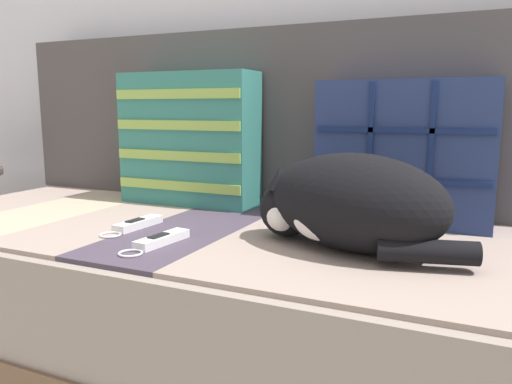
# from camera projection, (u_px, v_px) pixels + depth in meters

# --- Properties ---
(couch) EXTENTS (1.71, 0.82, 0.42)m
(couch) POSITION_uv_depth(u_px,v_px,m) (207.00, 302.00, 1.29)
(couch) COLOR brown
(couch) RESTS_ON ground_plane
(sofa_backrest) EXTENTS (1.67, 0.14, 0.51)m
(sofa_backrest) POSITION_uv_depth(u_px,v_px,m) (261.00, 117.00, 1.51)
(sofa_backrest) COLOR #474242
(sofa_backrest) RESTS_ON couch
(throw_pillow_quilted) EXTENTS (0.42, 0.14, 0.35)m
(throw_pillow_quilted) POSITION_uv_depth(u_px,v_px,m) (404.00, 153.00, 1.21)
(throw_pillow_quilted) COLOR navy
(throw_pillow_quilted) RESTS_ON couch
(throw_pillow_striped) EXTENTS (0.41, 0.14, 0.38)m
(throw_pillow_striped) POSITION_uv_depth(u_px,v_px,m) (189.00, 139.00, 1.46)
(throw_pillow_striped) COLOR #337A70
(throw_pillow_striped) RESTS_ON couch
(sleeping_cat) EXTENTS (0.45, 0.29, 0.20)m
(sleeping_cat) POSITION_uv_depth(u_px,v_px,m) (345.00, 204.00, 1.00)
(sleeping_cat) COLOR black
(sleeping_cat) RESTS_ON couch
(game_remote_near) EXTENTS (0.06, 0.19, 0.02)m
(game_remote_near) POSITION_uv_depth(u_px,v_px,m) (160.00, 240.00, 1.04)
(game_remote_near) COLOR white
(game_remote_near) RESTS_ON couch
(game_remote_far) EXTENTS (0.05, 0.19, 0.02)m
(game_remote_far) POSITION_uv_depth(u_px,v_px,m) (136.00, 224.00, 1.18)
(game_remote_far) COLOR white
(game_remote_far) RESTS_ON couch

